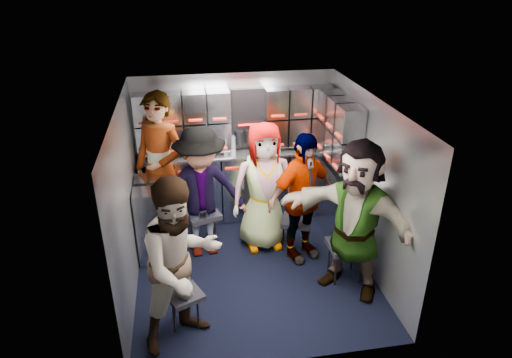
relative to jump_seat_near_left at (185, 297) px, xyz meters
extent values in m
plane|color=black|center=(0.84, 0.83, -0.35)|extent=(3.00, 3.00, 0.00)
cube|color=#9499A2|center=(0.84, 2.33, 0.70)|extent=(2.80, 0.04, 2.10)
cube|color=#9499A2|center=(-0.56, 0.83, 0.70)|extent=(0.04, 3.00, 2.10)
cube|color=#9499A2|center=(2.24, 0.83, 0.70)|extent=(0.04, 3.00, 2.10)
cube|color=silver|center=(0.84, 0.83, 1.75)|extent=(2.80, 3.00, 0.02)
cube|color=#959AA4|center=(0.84, 2.12, 0.14)|extent=(2.68, 0.38, 0.99)
cube|color=#959AA4|center=(-0.35, 1.39, 0.14)|extent=(0.38, 0.76, 0.99)
cube|color=#B8BBC0|center=(0.84, 2.12, 0.66)|extent=(2.68, 0.42, 0.03)
cube|color=#959AA4|center=(0.84, 2.18, 1.14)|extent=(2.68, 0.28, 0.82)
cube|color=#959AA4|center=(2.09, 1.53, 1.14)|extent=(0.28, 1.00, 0.82)
cube|color=#959AA4|center=(2.09, 1.43, 0.15)|extent=(0.28, 1.20, 1.00)
cube|color=red|center=(0.84, 1.92, 0.53)|extent=(2.60, 0.02, 0.03)
cube|color=black|center=(0.00, 0.00, 0.02)|extent=(0.44, 0.43, 0.05)
cylinder|color=black|center=(-0.12, -0.11, -0.17)|extent=(0.02, 0.02, 0.35)
cylinder|color=black|center=(0.12, -0.11, -0.17)|extent=(0.02, 0.02, 0.35)
cylinder|color=black|center=(-0.12, 0.11, -0.17)|extent=(0.02, 0.02, 0.35)
cylinder|color=black|center=(0.12, 0.11, -0.17)|extent=(0.02, 0.02, 0.35)
cube|color=black|center=(0.28, 1.46, 0.11)|extent=(0.52, 0.50, 0.07)
cylinder|color=black|center=(0.13, 1.33, -0.13)|extent=(0.03, 0.03, 0.44)
cylinder|color=black|center=(0.43, 1.33, -0.13)|extent=(0.03, 0.03, 0.44)
cylinder|color=black|center=(0.13, 1.59, -0.13)|extent=(0.03, 0.03, 0.44)
cylinder|color=black|center=(0.43, 1.59, -0.13)|extent=(0.03, 0.03, 0.44)
cube|color=black|center=(1.07, 1.52, 0.04)|extent=(0.37, 0.35, 0.06)
cylinder|color=black|center=(0.94, 1.41, -0.17)|extent=(0.02, 0.02, 0.37)
cylinder|color=black|center=(1.20, 1.41, -0.17)|extent=(0.02, 0.02, 0.37)
cylinder|color=black|center=(0.94, 1.63, -0.17)|extent=(0.02, 0.02, 0.37)
cylinder|color=black|center=(1.20, 1.63, -0.17)|extent=(0.02, 0.02, 0.37)
cube|color=black|center=(1.48, 1.17, 0.06)|extent=(0.47, 0.46, 0.06)
cylinder|color=black|center=(1.34, 1.06, -0.16)|extent=(0.02, 0.02, 0.39)
cylinder|color=black|center=(1.61, 1.06, -0.16)|extent=(0.02, 0.02, 0.39)
cylinder|color=black|center=(1.34, 1.29, -0.16)|extent=(0.02, 0.02, 0.39)
cylinder|color=black|center=(1.61, 1.29, -0.16)|extent=(0.02, 0.02, 0.39)
cube|color=black|center=(1.89, 0.47, 0.10)|extent=(0.41, 0.39, 0.06)
cylinder|color=black|center=(1.74, 0.34, -0.14)|extent=(0.03, 0.03, 0.43)
cylinder|color=black|center=(2.04, 0.34, -0.14)|extent=(0.03, 0.03, 0.43)
cylinder|color=black|center=(1.74, 0.60, -0.14)|extent=(0.03, 0.03, 0.43)
cylinder|color=black|center=(2.04, 0.60, -0.14)|extent=(0.03, 0.03, 0.43)
imported|color=black|center=(-0.21, 1.78, 0.66)|extent=(0.88, 0.81, 2.03)
imported|color=black|center=(0.00, -0.18, 0.54)|extent=(1.08, 1.01, 1.78)
imported|color=black|center=(0.28, 1.28, 0.51)|extent=(1.18, 0.76, 1.72)
imported|color=black|center=(1.07, 1.34, 0.51)|extent=(0.86, 0.58, 1.71)
imported|color=black|center=(1.48, 0.99, 0.49)|extent=(1.06, 0.78, 1.68)
imported|color=black|center=(1.89, 0.29, 0.57)|extent=(1.60, 1.57, 1.83)
cylinder|color=white|center=(0.68, 2.07, 0.80)|extent=(0.06, 0.06, 0.24)
cylinder|color=white|center=(0.78, 2.07, 0.81)|extent=(0.06, 0.06, 0.25)
cylinder|color=white|center=(1.20, 2.07, 0.80)|extent=(0.06, 0.06, 0.24)
cylinder|color=beige|center=(-0.24, 2.06, 0.72)|extent=(0.08, 0.08, 0.09)
cylinder|color=beige|center=(1.40, 2.06, 0.73)|extent=(0.08, 0.08, 0.10)
camera|label=1|loc=(0.10, -3.75, 3.11)|focal=32.00mm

